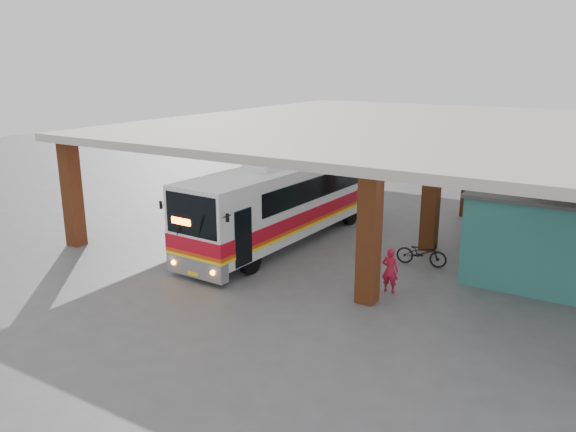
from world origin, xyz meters
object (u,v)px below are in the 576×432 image
at_px(coach_bus, 289,200).
at_px(motorcycle, 422,253).
at_px(pedestrian, 390,270).
at_px(red_chair, 494,214).

distance_m(coach_bus, motorcycle, 5.93).
bearing_deg(motorcycle, coach_bus, 80.87).
xyz_separation_m(pedestrian, red_chair, (1.04, 10.41, -0.35)).
distance_m(coach_bus, pedestrian, 6.59).
bearing_deg(red_chair, coach_bus, -127.65).
bearing_deg(pedestrian, red_chair, -99.42).
relative_size(coach_bus, red_chair, 13.74).
bearing_deg(coach_bus, motorcycle, 0.78).
xyz_separation_m(motorcycle, pedestrian, (-0.07, -2.98, 0.27)).
relative_size(motorcycle, red_chair, 2.11).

